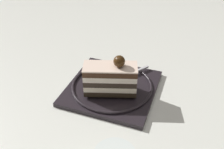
{
  "coord_description": "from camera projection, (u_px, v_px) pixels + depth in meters",
  "views": [
    {
      "loc": [
        0.18,
        -0.48,
        0.4
      ],
      "look_at": [
        0.01,
        -0.02,
        0.05
      ],
      "focal_mm": 40.21,
      "sensor_mm": 36.0,
      "label": 1
    }
  ],
  "objects": [
    {
      "name": "fork",
      "position": [
        132.0,
        73.0,
        0.66
      ],
      "size": [
        0.07,
        0.09,
        0.0
      ],
      "color": "silver",
      "rests_on": "dessert_plate"
    },
    {
      "name": "dessert_plate",
      "position": [
        112.0,
        87.0,
        0.63
      ],
      "size": [
        0.22,
        0.22,
        0.02
      ],
      "color": "black",
      "rests_on": "ground_plane"
    },
    {
      "name": "ground_plane",
      "position": [
        112.0,
        86.0,
        0.65
      ],
      "size": [
        2.4,
        2.4,
        0.0
      ],
      "primitive_type": "plane",
      "color": "silver"
    },
    {
      "name": "cake_slice",
      "position": [
        111.0,
        78.0,
        0.59
      ],
      "size": [
        0.13,
        0.09,
        0.1
      ],
      "color": "#2C2317",
      "rests_on": "dessert_plate"
    }
  ]
}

